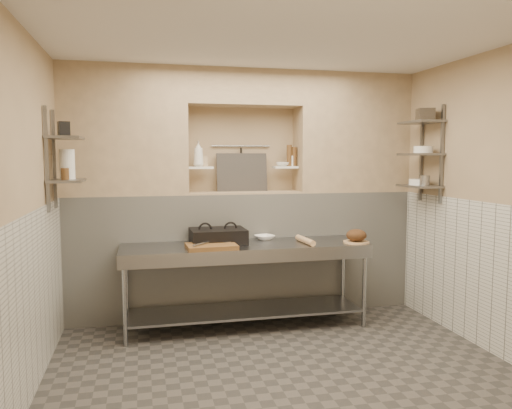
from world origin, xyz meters
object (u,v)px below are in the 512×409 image
object	(u,v)px
cutting_board	(211,246)
jug_left	(67,164)
rolling_pin	(305,240)
bottle_soap	(198,154)
bread_loaf	(356,235)
prep_table	(246,268)
mixing_bowl	(265,237)
bowl_alcove	(282,164)
panini_press	(218,236)

from	to	relation	value
cutting_board	jug_left	distance (m)	1.59
cutting_board	rolling_pin	bearing A→B (deg)	4.36
rolling_pin	bottle_soap	bearing A→B (deg)	150.53
rolling_pin	bread_loaf	xyz separation A→B (m)	(0.55, -0.09, 0.05)
prep_table	mixing_bowl	world-z (taller)	mixing_bowl
rolling_pin	jug_left	size ratio (longest dim) A/B	1.49
prep_table	bottle_soap	size ratio (longest dim) A/B	8.95
cutting_board	bowl_alcove	world-z (taller)	bowl_alcove
bottle_soap	bowl_alcove	bearing A→B (deg)	1.92
panini_press	bread_loaf	distance (m)	1.49
bottle_soap	bowl_alcove	world-z (taller)	bottle_soap
panini_press	jug_left	world-z (taller)	jug_left
cutting_board	bowl_alcove	distance (m)	1.44
rolling_pin	bottle_soap	size ratio (longest dim) A/B	1.45
jug_left	cutting_board	bearing A→B (deg)	-3.52
rolling_pin	bowl_alcove	bearing A→B (deg)	96.75
bottle_soap	panini_press	bearing A→B (deg)	-69.31
rolling_pin	prep_table	bearing A→B (deg)	173.34
bottle_soap	prep_table	bearing A→B (deg)	-50.92
bottle_soap	bowl_alcove	size ratio (longest dim) A/B	1.90
rolling_pin	cutting_board	bearing A→B (deg)	-175.64
prep_table	mixing_bowl	distance (m)	0.46
cutting_board	bread_loaf	xyz separation A→B (m)	(1.57, -0.01, 0.06)
panini_press	mixing_bowl	world-z (taller)	panini_press
panini_press	rolling_pin	bearing A→B (deg)	-13.12
jug_left	bread_loaf	bearing A→B (deg)	-1.83
mixing_bowl	panini_press	bearing A→B (deg)	-166.72
cutting_board	bread_loaf	world-z (taller)	bread_loaf
bread_loaf	rolling_pin	bearing A→B (deg)	170.87
rolling_pin	bread_loaf	distance (m)	0.56
panini_press	mixing_bowl	distance (m)	0.56
panini_press	mixing_bowl	bearing A→B (deg)	12.20
panini_press	mixing_bowl	xyz separation A→B (m)	(0.54, 0.13, -0.05)
prep_table	cutting_board	xyz separation A→B (m)	(-0.38, -0.15, 0.28)
rolling_pin	bowl_alcove	xyz separation A→B (m)	(-0.08, 0.64, 0.80)
bread_loaf	bottle_soap	bearing A→B (deg)	156.84
rolling_pin	jug_left	distance (m)	2.52
jug_left	bowl_alcove	bearing A→B (deg)	15.30
panini_press	bottle_soap	size ratio (longest dim) A/B	2.02
prep_table	bottle_soap	bearing A→B (deg)	129.08
cutting_board	rolling_pin	world-z (taller)	rolling_pin
bread_loaf	jug_left	bearing A→B (deg)	178.17
mixing_bowl	rolling_pin	xyz separation A→B (m)	(0.37, -0.32, 0.01)
rolling_pin	panini_press	bearing A→B (deg)	167.96
prep_table	rolling_pin	size ratio (longest dim) A/B	6.19
cutting_board	mixing_bowl	xyz separation A→B (m)	(0.65, 0.40, 0.00)
panini_press	bottle_soap	bearing A→B (deg)	109.61
prep_table	bread_loaf	distance (m)	1.24
bread_loaf	prep_table	bearing A→B (deg)	172.19
panini_press	rolling_pin	size ratio (longest dim) A/B	1.40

